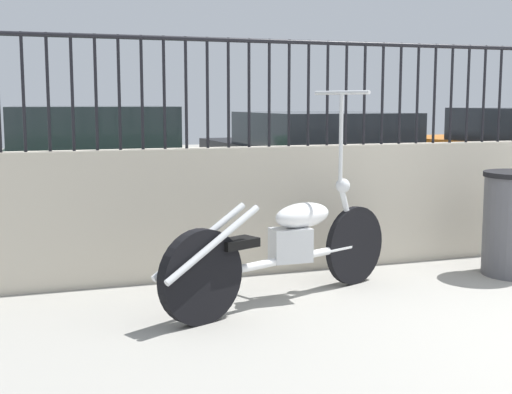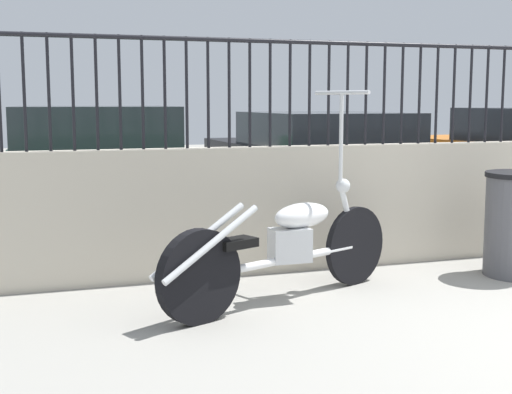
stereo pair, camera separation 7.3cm
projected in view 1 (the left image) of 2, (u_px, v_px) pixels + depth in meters
low_wall at (439, 201)px, 6.45m from camera, size 9.70×0.18×1.05m
fence_railing at (443, 79)px, 6.30m from camera, size 9.70×0.04×0.87m
motorcycle_white at (278, 247)px, 4.97m from camera, size 2.01×0.97×1.50m
car_green at (91, 168)px, 7.76m from camera, size 2.03×4.13×1.37m
car_black at (316, 162)px, 9.01m from camera, size 1.94×4.22×1.28m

